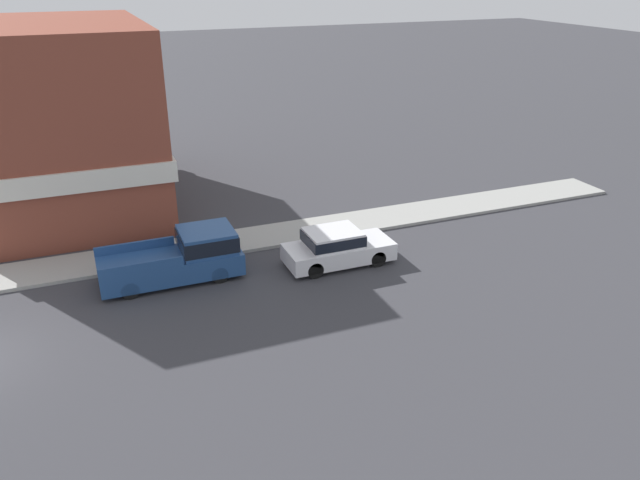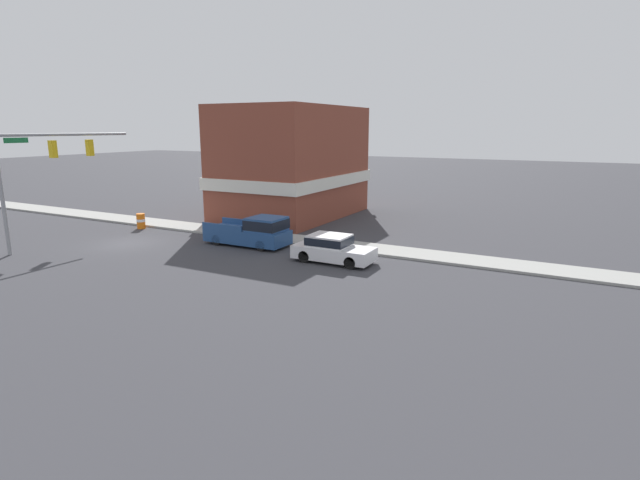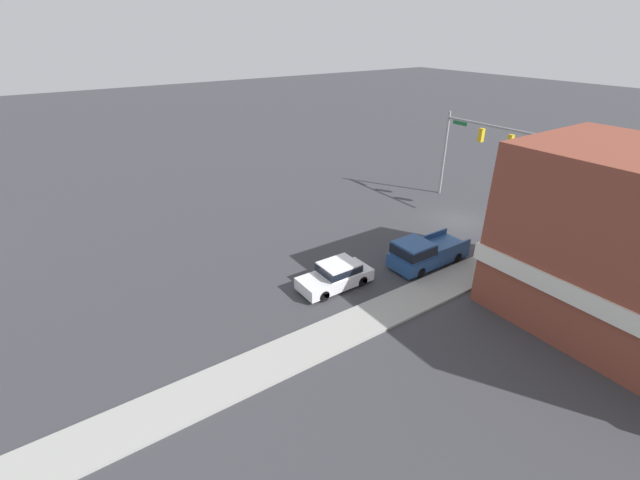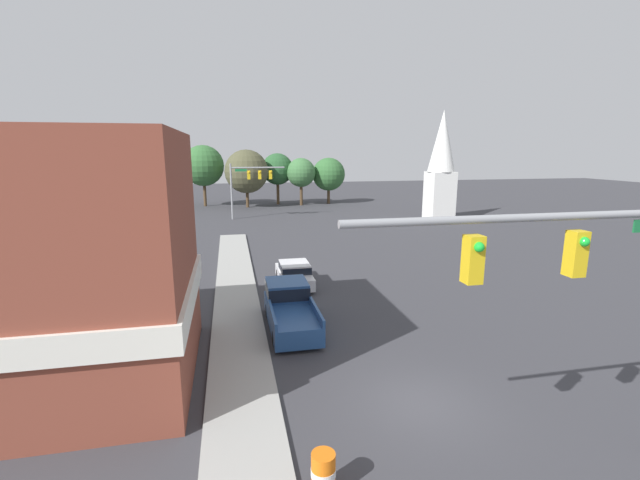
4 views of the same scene
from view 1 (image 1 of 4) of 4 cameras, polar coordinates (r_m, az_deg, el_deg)
name	(u,v)px [view 1 (image 1 of 4)]	position (r m, az deg, el deg)	size (l,w,h in m)	color
car_lead	(336,246)	(25.18, 1.52, -0.60)	(1.87, 4.39, 1.49)	black
pickup_truck_parked	(184,256)	(24.60, -12.36, -1.43)	(2.08, 5.36, 1.88)	black
corner_brick_building	(65,120)	(33.26, -22.31, 10.15)	(12.90, 8.40, 8.82)	brown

